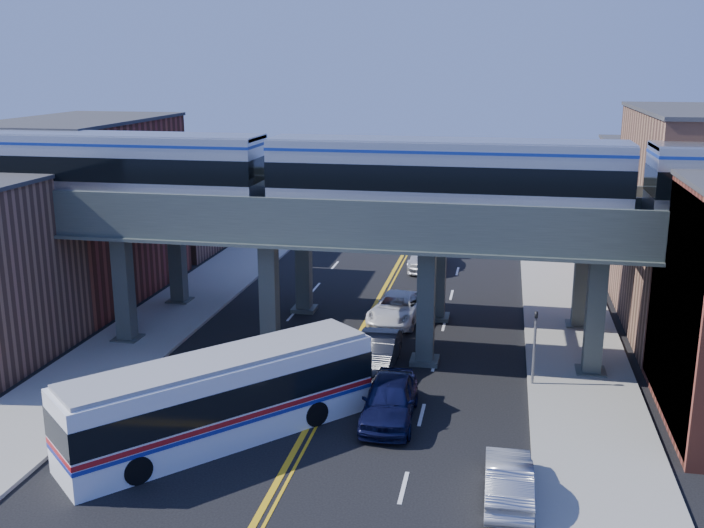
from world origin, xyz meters
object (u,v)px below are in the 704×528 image
(traffic_signal, at_px, (535,340))
(car_lane_c, at_px, (398,308))
(stop_sign, at_px, (330,361))
(car_lane_b, at_px, (378,352))
(transit_bus, at_px, (222,399))
(car_lane_a, at_px, (390,399))
(car_lane_d, at_px, (427,255))
(transit_train, at_px, (445,175))
(car_parked_curb, at_px, (508,480))

(traffic_signal, relative_size, car_lane_c, 0.72)
(stop_sign, relative_size, car_lane_b, 0.51)
(transit_bus, height_order, car_lane_b, transit_bus)
(car_lane_a, distance_m, car_lane_d, 25.44)
(car_lane_c, bearing_deg, car_lane_d, 95.26)
(transit_train, height_order, car_lane_d, transit_train)
(stop_sign, xyz_separation_m, car_lane_a, (2.91, -1.69, -0.85))
(car_lane_d, bearing_deg, stop_sign, -95.95)
(transit_bus, bearing_deg, car_lane_c, 24.94)
(car_lane_c, bearing_deg, stop_sign, -90.35)
(car_lane_a, height_order, car_lane_c, car_lane_a)
(traffic_signal, xyz_separation_m, car_lane_a, (-5.99, -4.69, -1.39))
(stop_sign, relative_size, car_lane_a, 0.49)
(car_lane_a, bearing_deg, car_lane_b, 102.61)
(traffic_signal, distance_m, car_parked_curb, 10.25)
(transit_train, relative_size, traffic_signal, 12.57)
(stop_sign, distance_m, car_parked_curb, 10.59)
(transit_bus, distance_m, car_lane_b, 9.79)
(car_lane_a, bearing_deg, car_lane_d, 90.46)
(stop_sign, height_order, car_lane_b, stop_sign)
(car_parked_curb, bearing_deg, car_lane_b, -61.00)
(traffic_signal, relative_size, transit_bus, 0.36)
(car_lane_d, bearing_deg, car_lane_a, -89.10)
(transit_bus, height_order, car_lane_a, transit_bus)
(traffic_signal, distance_m, car_lane_b, 7.59)
(car_lane_a, height_order, car_parked_curb, car_lane_a)
(transit_train, height_order, traffic_signal, transit_train)
(transit_train, distance_m, transit_bus, 14.62)
(car_lane_b, bearing_deg, car_lane_a, -76.07)
(transit_bus, distance_m, car_lane_d, 28.85)
(car_lane_a, relative_size, car_lane_b, 1.03)
(car_parked_curb, bearing_deg, stop_sign, -43.24)
(stop_sign, bearing_deg, car_lane_a, -30.23)
(car_lane_c, height_order, car_parked_curb, car_lane_c)
(car_parked_curb, bearing_deg, transit_train, -75.57)
(stop_sign, height_order, traffic_signal, traffic_signal)
(transit_train, height_order, car_lane_c, transit_train)
(stop_sign, height_order, car_lane_a, stop_sign)
(transit_bus, relative_size, car_parked_curb, 2.51)
(car_parked_curb, bearing_deg, transit_bus, -13.45)
(transit_bus, height_order, car_parked_curb, transit_bus)
(stop_sign, xyz_separation_m, car_lane_d, (1.95, 23.73, -0.86))
(car_lane_d, height_order, car_parked_curb, car_lane_d)
(transit_train, bearing_deg, traffic_signal, -24.26)
(transit_train, distance_m, car_lane_b, 9.16)
(traffic_signal, height_order, car_lane_d, traffic_signal)
(car_lane_c, distance_m, car_lane_d, 12.60)
(transit_bus, height_order, car_lane_d, transit_bus)
(transit_train, distance_m, car_parked_curb, 15.25)
(traffic_signal, bearing_deg, car_lane_b, 173.63)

